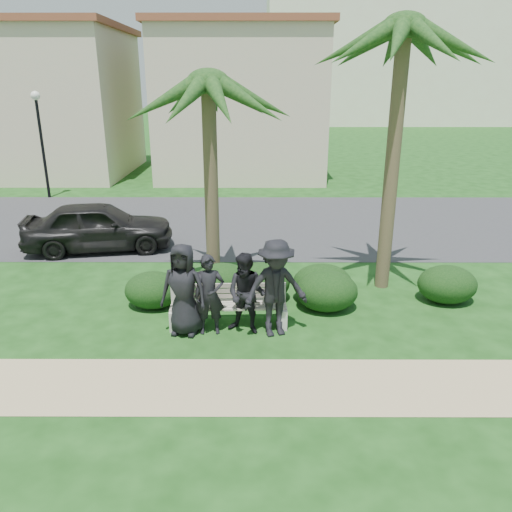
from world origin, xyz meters
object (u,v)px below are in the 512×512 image
at_px(palm_right, 404,30).
at_px(car_a, 99,226).
at_px(street_lamp, 40,126).
at_px(palm_left, 208,84).
at_px(man_d, 276,288).
at_px(man_a, 184,290).
at_px(man_b, 209,295).
at_px(park_bench, 229,309).
at_px(man_c, 246,294).

relative_size(palm_right, car_a, 1.59).
distance_m(street_lamp, palm_left, 12.39).
bearing_deg(man_d, palm_left, 102.22).
xyz_separation_m(palm_right, car_a, (-7.57, 2.71, -4.93)).
distance_m(man_a, car_a, 5.99).
xyz_separation_m(man_b, car_a, (-3.66, 5.07, -0.09)).
bearing_deg(park_bench, man_c, -39.00).
distance_m(park_bench, palm_left, 4.77).
bearing_deg(park_bench, man_a, -162.13).
bearing_deg(palm_right, street_lamp, 140.85).
bearing_deg(man_b, palm_left, 86.46).
xyz_separation_m(street_lamp, palm_right, (11.81, -9.62, 2.69)).
height_order(man_c, palm_right, palm_right).
bearing_deg(street_lamp, man_d, -52.72).
bearing_deg(palm_left, man_b, -86.84).
height_order(man_d, palm_right, palm_right).
bearing_deg(man_a, man_d, 8.67).
xyz_separation_m(man_b, man_c, (0.71, 0.03, 0.01)).
bearing_deg(car_a, palm_left, -136.22).
relative_size(park_bench, car_a, 0.56).
relative_size(street_lamp, palm_right, 0.65).
bearing_deg(palm_right, man_a, -151.74).
bearing_deg(palm_left, man_c, -70.89).
relative_size(street_lamp, man_d, 2.23).
distance_m(street_lamp, park_bench, 14.53).
relative_size(man_c, car_a, 0.39).
height_order(park_bench, palm_right, palm_right).
xyz_separation_m(street_lamp, man_d, (9.17, -12.05, -1.98)).
relative_size(palm_left, car_a, 1.34).
bearing_deg(man_b, palm_right, 24.44).
bearing_deg(man_d, man_b, 160.21).
height_order(park_bench, man_d, man_d).
relative_size(palm_left, palm_right, 0.84).
xyz_separation_m(man_c, palm_left, (-0.84, 2.43, 3.79)).
bearing_deg(man_d, palm_right, 25.83).
bearing_deg(car_a, street_lamp, 21.73).
distance_m(man_d, car_a, 7.12).
bearing_deg(park_bench, car_a, 127.85).
height_order(man_a, man_c, man_a).
height_order(man_a, man_b, man_a).
relative_size(man_d, palm_right, 0.29).
bearing_deg(man_a, palm_right, 39.02).
height_order(palm_left, car_a, palm_left).
relative_size(park_bench, man_a, 1.28).
bearing_deg(palm_left, palm_right, -1.47).
xyz_separation_m(man_b, palm_right, (3.91, 2.36, 4.84)).
distance_m(park_bench, man_a, 1.04).
distance_m(palm_left, palm_right, 4.18).
height_order(park_bench, man_b, man_b).
xyz_separation_m(man_c, man_d, (0.56, -0.10, 0.16)).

